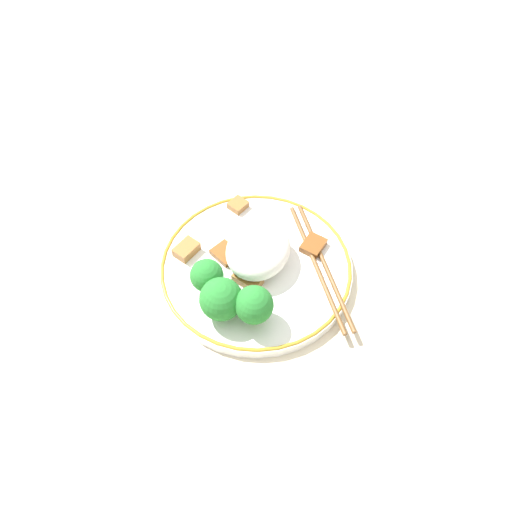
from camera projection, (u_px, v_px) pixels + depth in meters
The scene contains 12 objects.
ground_plane at pixel (256, 272), 0.68m from camera, with size 3.00×3.00×0.00m, color beige.
plate at pixel (256, 267), 0.67m from camera, with size 0.26×0.26×0.02m.
rice_mound at pixel (260, 250), 0.65m from camera, with size 0.10×0.08×0.05m.
broccoli_back_left at pixel (207, 276), 0.62m from camera, with size 0.04×0.04×0.05m.
broccoli_back_center at pixel (221, 299), 0.60m from camera, with size 0.05×0.05×0.06m.
broccoli_back_right at pixel (254, 305), 0.59m from camera, with size 0.05×0.05×0.06m.
meat_near_front at pixel (224, 255), 0.68m from camera, with size 0.04×0.04×0.01m.
meat_near_left at pixel (238, 205), 0.73m from camera, with size 0.03×0.03×0.01m.
meat_near_right at pixel (186, 249), 0.68m from camera, with size 0.04×0.03×0.01m.
meat_near_back at pixel (249, 280), 0.65m from camera, with size 0.03×0.04×0.01m.
meat_on_rice_edge at pixel (313, 245), 0.68m from camera, with size 0.04×0.03×0.01m.
chopsticks at pixel (320, 265), 0.67m from camera, with size 0.18×0.14×0.01m.
Camera 1 is at (-0.37, -0.14, 0.56)m, focal length 35.00 mm.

